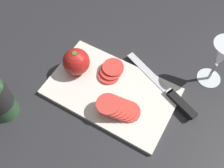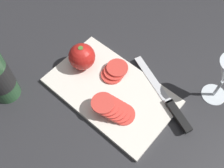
# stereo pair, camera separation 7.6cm
# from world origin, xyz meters

# --- Properties ---
(ground_plane) EXTENTS (3.00, 3.00, 0.00)m
(ground_plane) POSITION_xyz_m (0.00, 0.00, 0.00)
(ground_plane) COLOR #28282B
(cutting_board) EXTENTS (0.38, 0.23, 0.01)m
(cutting_board) POSITION_xyz_m (-0.01, 0.00, 0.01)
(cutting_board) COLOR silver
(cutting_board) RESTS_ON ground_plane
(wine_glass) EXTENTS (0.08, 0.08, 0.17)m
(wine_glass) POSITION_xyz_m (0.23, 0.20, 0.11)
(wine_glass) COLOR silver
(wine_glass) RESTS_ON ground_plane
(whole_tomato) EXTENTS (0.08, 0.08, 0.08)m
(whole_tomato) POSITION_xyz_m (-0.14, 0.01, 0.06)
(whole_tomato) COLOR red
(whole_tomato) RESTS_ON cutting_board
(knife) EXTENTS (0.27, 0.13, 0.01)m
(knife) POSITION_xyz_m (0.16, 0.07, 0.02)
(knife) COLOR silver
(knife) RESTS_ON cutting_board
(tomato_slice_stack_near) EXTENTS (0.12, 0.09, 0.04)m
(tomato_slice_stack_near) POSITION_xyz_m (0.04, -0.05, 0.04)
(tomato_slice_stack_near) COLOR #D63D33
(tomato_slice_stack_near) RESTS_ON cutting_board
(tomato_slice_stack_far) EXTENTS (0.07, 0.09, 0.02)m
(tomato_slice_stack_far) POSITION_xyz_m (-0.05, 0.05, 0.03)
(tomato_slice_stack_far) COLOR #D63D33
(tomato_slice_stack_far) RESTS_ON cutting_board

